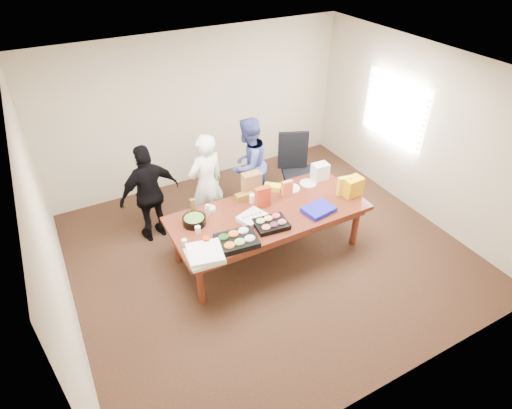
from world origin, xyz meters
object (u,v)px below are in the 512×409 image
office_chair (299,173)px  salad_bowl (194,221)px  conference_table (268,232)px  person_right (248,165)px  sheet_cake (252,217)px  person_center (207,184)px

office_chair → salad_bowl: office_chair is taller
office_chair → conference_table: bearing=-118.9°
person_right → office_chair: bearing=129.5°
person_right → sheet_cake: 1.41m
conference_table → person_center: person_center is taller
sheet_cake → office_chair: bearing=14.3°
salad_bowl → person_center: bearing=56.2°
conference_table → salad_bowl: 1.14m
person_center → sheet_cake: (0.24, -1.01, -0.04)m
office_chair → sheet_cake: bearing=-124.1°
person_center → person_right: bearing=-175.8°
conference_table → person_right: 1.34m
sheet_cake → conference_table: bearing=-11.7°
person_right → conference_table: bearing=48.0°
salad_bowl → office_chair: bearing=17.3°
person_center → person_right: person_center is taller
sheet_cake → salad_bowl: size_ratio=1.16×
office_chair → person_center: person_center is taller
person_center → salad_bowl: 0.88m
person_right → salad_bowl: bearing=8.9°
conference_table → salad_bowl: (-1.02, 0.24, 0.43)m
person_right → sheet_cake: size_ratio=4.33×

